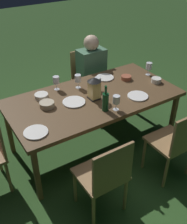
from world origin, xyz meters
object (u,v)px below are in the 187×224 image
Objects in this scene: wine_glass_d at (116,100)px; wine_glass_e at (98,81)px; chair_side_right_a at (175,141)px; bowl_salad at (41,96)px; chair_side_right_b at (105,175)px; plate_c at (138,96)px; bowl_olives at (47,104)px; plate_d at (36,132)px; wine_glass_c at (149,66)px; lantern_centerpiece at (94,87)px; plate_b at (105,78)px; wine_glass_a at (56,81)px; plate_a at (74,102)px; wine_glass_b at (78,79)px; person_in_green at (94,72)px; chair_side_left_a at (87,77)px; bowl_dip at (126,78)px; dining_table at (94,100)px; bowl_bread at (156,80)px; green_bottle_on_table at (105,101)px.

wine_glass_e is at bearing -98.54° from wine_glass_d.
chair_side_right_a is 1.54m from bowl_salad.
plate_c is (-0.87, -0.61, 0.24)m from chair_side_right_b.
plate_d is at bearing 52.57° from bowl_olives.
wine_glass_c is 0.72× the size of plate_d.
wine_glass_e is (-0.14, -0.14, -0.03)m from lantern_centerpiece.
plate_b is at bearing -86.61° from chair_side_right_a.
lantern_centerpiece is 1.66× the size of bowl_olives.
wine_glass_a reaches higher than plate_d.
plate_a is at bearing 4.75° from wine_glass_c.
lantern_centerpiece is 1.57× the size of wine_glass_b.
wine_glass_a is 0.72× the size of plate_d.
wine_glass_c is 0.59m from plate_b.
person_in_green reaches higher than plate_a.
wine_glass_a is at bearing -97.29° from chair_side_right_b.
person_in_green reaches higher than wine_glass_a.
wine_glass_a reaches higher than chair_side_right_a.
chair_side_left_a reaches higher than plate_d.
wine_glass_b is 0.48m from bowl_salad.
bowl_dip reaches higher than plate_b.
bowl_dip is at bearing -170.37° from plate_a.
wine_glass_e is at bearing -165.64° from plate_a.
bowl_salad reaches higher than dining_table.
plate_b is (-0.66, 0.06, -0.11)m from wine_glass_a.
wine_glass_c is (-1.19, 0.28, 0.00)m from wine_glass_a.
person_in_green is 0.71m from wine_glass_e.
wine_glass_e is at bearing -119.86° from chair_side_right_b.
wine_glass_b reaches higher than plate_d.
wine_glass_d reaches higher than chair_side_right_a.
bowl_bread reaches higher than plate_d.
chair_side_right_a is at bearing 108.32° from wine_glass_e.
plate_d is (0.82, 0.29, 0.06)m from dining_table.
plate_c is at bearing 69.35° from bowl_dip.
chair_side_left_a is 5.15× the size of wine_glass_e.
bowl_dip is (0.27, -0.26, -0.00)m from bowl_bread.
lantern_centerpiece reaches higher than bowl_bread.
plate_c is (-0.42, 0.28, 0.06)m from dining_table.
bowl_salad is (-0.30, -0.57, 0.02)m from plate_d.
bowl_olives is (0.92, 0.24, 0.02)m from plate_b.
wine_glass_d is at bearing 43.42° from bowl_dip.
chair_side_right_b is at bearing 71.08° from wine_glass_b.
wine_glass_d is (-0.10, 0.05, 0.01)m from green_bottle_on_table.
bowl_salad reaches higher than plate_c.
plate_b is at bearing -124.03° from green_bottle_on_table.
dining_table is 1.01m from chair_side_left_a.
bowl_salad is at bearing -86.38° from chair_side_right_b.
lantern_centerpiece is at bearing 146.96° from bowl_salad.
plate_b reaches higher than dining_table.
chair_side_right_b is at bearing 77.98° from plate_a.
wine_glass_e is at bearing 61.61° from person_in_green.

